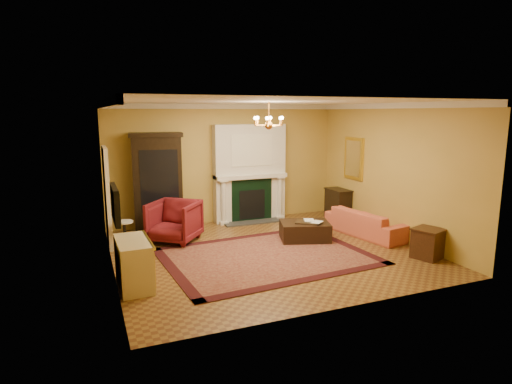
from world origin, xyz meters
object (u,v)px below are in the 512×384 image
commode (134,263)px  wingback_armchair (174,219)px  leather_ottoman (305,231)px  china_cabinet (158,184)px  console_table (338,205)px  coral_sofa (367,218)px  pedestal_table (125,234)px  end_table (428,244)px

commode → wingback_armchair: bearing=61.7°
wingback_armchair → leather_ottoman: 2.89m
china_cabinet → leather_ottoman: (2.85, -2.06, -0.91)m
commode → leather_ottoman: size_ratio=0.99×
commode → console_table: bearing=23.2°
wingback_armchair → commode: 2.47m
commode → coral_sofa: (5.32, 1.04, 0.01)m
pedestal_table → wingback_armchair: bearing=17.7°
commode → pedestal_table: bearing=87.5°
wingback_armchair → coral_sofa: bearing=22.6°
china_cabinet → console_table: china_cabinet is taller
wingback_armchair → end_table: (4.34, -2.94, -0.22)m
pedestal_table → coral_sofa: bearing=-8.8°
coral_sofa → console_table: 1.52m
china_cabinet → coral_sofa: (4.37, -2.24, -0.72)m
pedestal_table → leather_ottoman: bearing=-9.7°
commode → coral_sofa: bearing=9.5°
commode → china_cabinet: bearing=72.1°
wingback_armchair → console_table: size_ratio=1.28×
coral_sofa → console_table: (0.19, 1.51, -0.00)m
pedestal_table → commode: size_ratio=0.62×
china_cabinet → console_table: bearing=-2.0°
end_table → console_table: size_ratio=0.72×
pedestal_table → console_table: size_ratio=0.82×
console_table → commode: bearing=-155.9°
china_cabinet → leather_ottoman: 3.63m
china_cabinet → commode: china_cabinet is taller
china_cabinet → leather_ottoman: bearing=-28.7°
console_table → leather_ottoman: bearing=-142.8°
pedestal_table → commode: bearing=-90.9°
china_cabinet → pedestal_table: bearing=-116.0°
end_table → console_table: console_table is taller
coral_sofa → wingback_armchair: bearing=64.2°
wingback_armchair → coral_sofa: size_ratio=0.49×
wingback_armchair → console_table: (4.40, 0.34, -0.11)m
coral_sofa → china_cabinet: bearing=52.5°
wingback_armchair → pedestal_table: wingback_armchair is taller
console_table → wingback_armchair: bearing=-176.3°
console_table → pedestal_table: bearing=-173.6°
china_cabinet → coral_sofa: 4.96m
coral_sofa → end_table: size_ratio=3.59×
pedestal_table → commode: 1.86m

